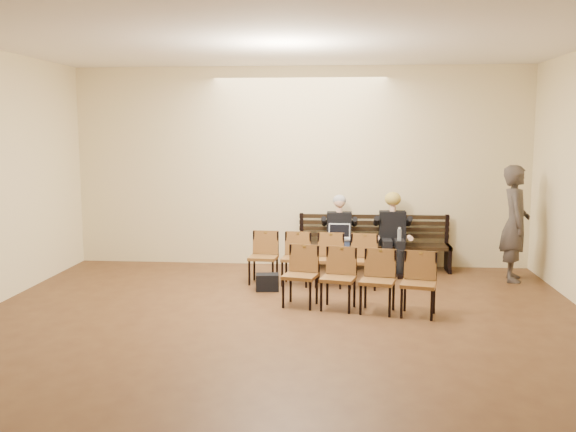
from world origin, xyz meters
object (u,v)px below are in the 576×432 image
at_px(bench, 374,257).
at_px(passerby, 515,215).
at_px(laptop, 339,240).
at_px(chair_row_front, 313,259).
at_px(bag, 267,282).
at_px(chair_row_back, 358,280).
at_px(seated_man, 339,235).
at_px(water_bottle, 399,242).
at_px(seated_woman, 393,235).

height_order(bench, passerby, passerby).
distance_m(laptop, chair_row_front, 0.95).
distance_m(bench, passerby, 2.42).
xyz_separation_m(bench, passerby, (2.19, -0.60, 0.84)).
xyz_separation_m(bench, bag, (-1.66, -1.58, -0.10)).
relative_size(passerby, chair_row_front, 1.07).
height_order(chair_row_front, chair_row_back, chair_row_back).
relative_size(seated_man, bag, 3.68).
distance_m(water_bottle, passerby, 1.88).
relative_size(seated_woman, bag, 3.73).
xyz_separation_m(laptop, bag, (-1.07, -1.22, -0.46)).
height_order(passerby, chair_row_front, passerby).
relative_size(water_bottle, bag, 0.66).
height_order(seated_man, chair_row_front, seated_man).
bearing_deg(chair_row_back, passerby, 50.40).
height_order(water_bottle, chair_row_front, chair_row_front).
bearing_deg(bag, chair_row_front, 29.37).
height_order(laptop, bag, laptop).
distance_m(water_bottle, bag, 2.41).
xyz_separation_m(water_bottle, passerby, (1.80, -0.21, 0.50)).
distance_m(chair_row_front, chair_row_back, 1.51).
relative_size(water_bottle, chair_row_front, 0.11).
height_order(seated_man, bag, seated_man).
height_order(seated_woman, water_bottle, seated_woman).
xyz_separation_m(bench, chair_row_back, (-0.34, -2.56, 0.19)).
bearing_deg(passerby, water_bottle, 92.61).
height_order(water_bottle, chair_row_back, chair_row_back).
relative_size(bench, bag, 7.61).
xyz_separation_m(bag, chair_row_front, (0.66, 0.37, 0.28)).
relative_size(laptop, passerby, 0.17).
relative_size(laptop, chair_row_front, 0.18).
bearing_deg(chair_row_front, bench, 55.80).
bearing_deg(chair_row_front, passerby, 16.21).
xyz_separation_m(seated_man, passerby, (2.79, -0.48, 0.44)).
height_order(laptop, chair_row_back, chair_row_back).
relative_size(chair_row_front, chair_row_back, 0.98).
xyz_separation_m(seated_man, seated_woman, (0.90, 0.00, 0.01)).
xyz_separation_m(seated_man, laptop, (0.01, -0.24, -0.05)).
relative_size(seated_man, chair_row_front, 0.63).
distance_m(seated_woman, laptop, 0.93).
bearing_deg(bench, bag, -136.55).
height_order(bag, passerby, passerby).
relative_size(water_bottle, passerby, 0.11).
distance_m(seated_woman, bag, 2.50).
bearing_deg(seated_woman, bench, 158.62).
relative_size(bench, seated_woman, 2.04).
relative_size(passerby, chair_row_back, 1.05).
bearing_deg(seated_woman, passerby, -14.29).
height_order(laptop, chair_row_front, chair_row_front).
height_order(seated_man, passerby, passerby).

